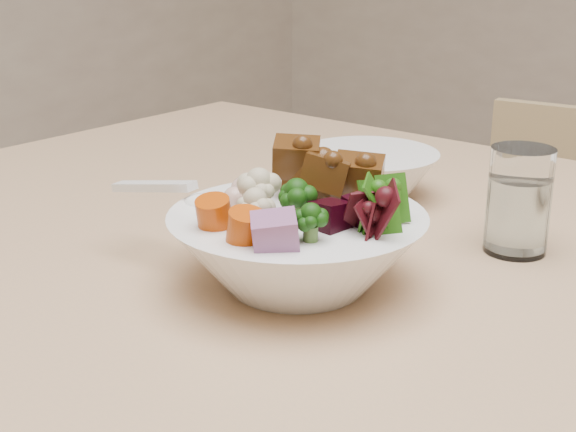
{
  "coord_description": "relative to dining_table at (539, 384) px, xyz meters",
  "views": [
    {
      "loc": [
        0.08,
        -0.53,
        1.07
      ],
      "look_at": [
        -0.31,
        -0.0,
        0.84
      ],
      "focal_mm": 50.0,
      "sensor_mm": 36.0,
      "label": 1
    }
  ],
  "objects": [
    {
      "name": "dining_table",
      "position": [
        0.0,
        0.0,
        0.0
      ],
      "size": [
        1.7,
        1.01,
        0.78
      ],
      "rotation": [
        0.0,
        0.0,
        -0.05
      ],
      "color": "tan",
      "rests_on": "ground"
    },
    {
      "name": "chair_far",
      "position": [
        -0.18,
        0.69,
        -0.25
      ],
      "size": [
        0.39,
        0.39,
        0.79
      ],
      "rotation": [
        0.0,
        0.0,
        0.07
      ],
      "color": "tan",
      "rests_on": "ground"
    },
    {
      "name": "food_bowl",
      "position": [
        -0.19,
        -0.1,
        0.12
      ],
      "size": [
        0.23,
        0.23,
        0.12
      ],
      "color": "white",
      "rests_on": "dining_table"
    },
    {
      "name": "soup_spoon",
      "position": [
        -0.29,
        -0.12,
        0.15
      ],
      "size": [
        0.14,
        0.04,
        0.03
      ],
      "rotation": [
        0.0,
        0.0,
        0.08
      ],
      "color": "white",
      "rests_on": "food_bowl"
    },
    {
      "name": "water_glass",
      "position": [
        -0.07,
        0.09,
        0.13
      ],
      "size": [
        0.06,
        0.06,
        0.1
      ],
      "color": "white",
      "rests_on": "dining_table"
    },
    {
      "name": "side_bowl",
      "position": [
        -0.28,
        0.16,
        0.11
      ],
      "size": [
        0.17,
        0.17,
        0.06
      ],
      "primitive_type": null,
      "color": "white",
      "rests_on": "dining_table"
    }
  ]
}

